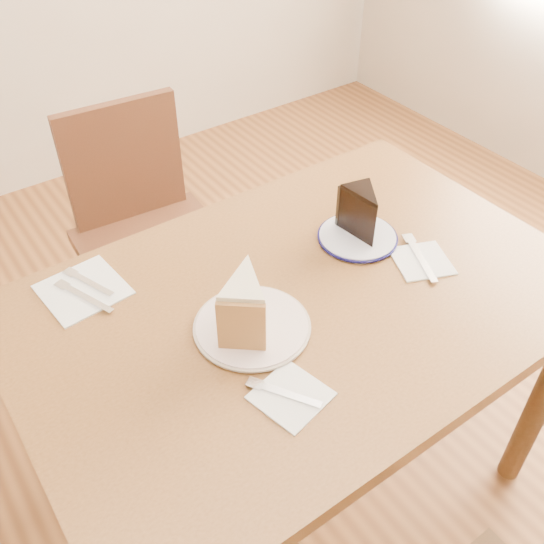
{
  "coord_description": "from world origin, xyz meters",
  "views": [
    {
      "loc": [
        -0.59,
        -0.72,
        1.63
      ],
      "look_at": [
        -0.04,
        0.05,
        0.8
      ],
      "focal_mm": 40.0,
      "sensor_mm": 36.0,
      "label": 1
    }
  ],
  "objects_px": {
    "plate_cream": "(252,327)",
    "chocolate_cake": "(364,216)",
    "plate_navy": "(357,237)",
    "carrot_cake": "(245,302)",
    "table": "(301,328)",
    "chair_far": "(149,235)"
  },
  "relations": [
    {
      "from": "plate_navy",
      "to": "table",
      "type": "bearing_deg",
      "value": -160.48
    },
    {
      "from": "plate_cream",
      "to": "chocolate_cake",
      "type": "xyz_separation_m",
      "value": [
        0.37,
        0.09,
        0.06
      ]
    },
    {
      "from": "chair_far",
      "to": "plate_cream",
      "type": "relative_size",
      "value": 3.87
    },
    {
      "from": "chair_far",
      "to": "plate_navy",
      "type": "bearing_deg",
      "value": 117.19
    },
    {
      "from": "plate_cream",
      "to": "chocolate_cake",
      "type": "relative_size",
      "value": 2.13
    },
    {
      "from": "carrot_cake",
      "to": "chocolate_cake",
      "type": "bearing_deg",
      "value": 52.13
    },
    {
      "from": "chair_far",
      "to": "plate_navy",
      "type": "relative_size",
      "value": 4.82
    },
    {
      "from": "plate_cream",
      "to": "plate_navy",
      "type": "relative_size",
      "value": 1.25
    },
    {
      "from": "carrot_cake",
      "to": "chocolate_cake",
      "type": "distance_m",
      "value": 0.39
    },
    {
      "from": "carrot_cake",
      "to": "table",
      "type": "bearing_deg",
      "value": 42.55
    },
    {
      "from": "table",
      "to": "plate_cream",
      "type": "distance_m",
      "value": 0.18
    },
    {
      "from": "plate_navy",
      "to": "carrot_cake",
      "type": "xyz_separation_m",
      "value": [
        -0.37,
        -0.09,
        0.06
      ]
    },
    {
      "from": "table",
      "to": "chair_far",
      "type": "distance_m",
      "value": 0.73
    },
    {
      "from": "plate_cream",
      "to": "carrot_cake",
      "type": "height_order",
      "value": "carrot_cake"
    },
    {
      "from": "carrot_cake",
      "to": "chocolate_cake",
      "type": "xyz_separation_m",
      "value": [
        0.38,
        0.08,
        -0.0
      ]
    },
    {
      "from": "plate_cream",
      "to": "table",
      "type": "bearing_deg",
      "value": 7.44
    },
    {
      "from": "table",
      "to": "plate_navy",
      "type": "distance_m",
      "value": 0.26
    },
    {
      "from": "chair_far",
      "to": "carrot_cake",
      "type": "bearing_deg",
      "value": 86.2
    },
    {
      "from": "plate_navy",
      "to": "carrot_cake",
      "type": "distance_m",
      "value": 0.38
    },
    {
      "from": "plate_cream",
      "to": "chocolate_cake",
      "type": "bearing_deg",
      "value": 14.16
    },
    {
      "from": "plate_navy",
      "to": "chair_far",
      "type": "bearing_deg",
      "value": 112.76
    },
    {
      "from": "plate_navy",
      "to": "carrot_cake",
      "type": "bearing_deg",
      "value": -166.92
    }
  ]
}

